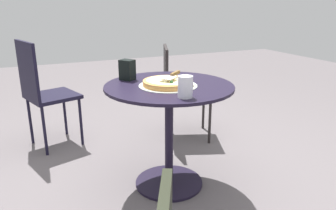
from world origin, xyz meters
TOP-DOWN VIEW (x-y plane):
  - ground_plane at (0.00, 0.00)m, footprint 10.00×10.00m
  - patio_table at (0.00, 0.00)m, footprint 0.81×0.81m
  - pizza_on_tray at (0.02, -0.02)m, footprint 0.36×0.36m
  - pizza_server at (0.01, 0.02)m, footprint 0.17×0.19m
  - drinking_cup at (0.29, -0.04)m, footprint 0.08×0.08m
  - napkin_dispenser at (-0.24, -0.19)m, footprint 0.11×0.11m
  - patio_chair_far at (-0.73, 0.43)m, footprint 0.54×0.54m
  - patio_chair_corner at (-0.98, -0.69)m, footprint 0.47×0.47m

SIDE VIEW (x-z plane):
  - ground_plane at x=0.00m, z-range 0.00..0.00m
  - patio_chair_far at x=-0.73m, z-range 0.08..0.90m
  - patio_table at x=0.00m, z-range 0.16..0.86m
  - patio_chair_corner at x=-0.98m, z-range 0.07..0.97m
  - pizza_on_tray at x=0.02m, z-range 0.69..0.75m
  - drinking_cup at x=0.29m, z-range 0.70..0.82m
  - pizza_server at x=0.01m, z-range 0.75..0.77m
  - napkin_dispenser at x=-0.24m, z-range 0.70..0.83m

